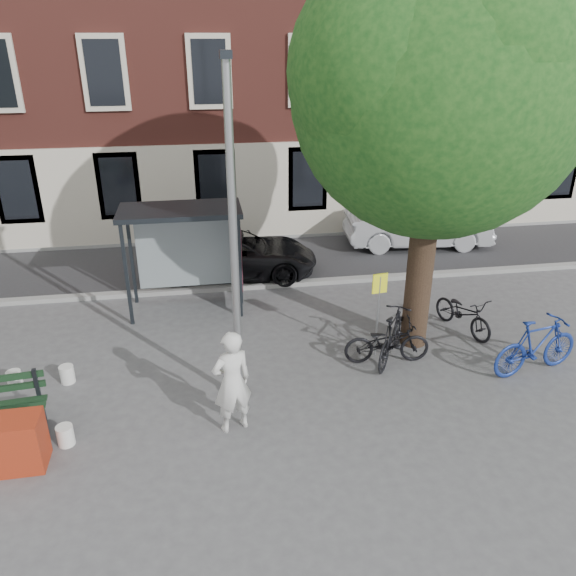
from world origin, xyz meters
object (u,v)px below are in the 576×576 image
Objects in this scene: bus_shelter at (198,234)px; bike_b at (537,346)px; car_dark at (237,254)px; car_silver at (418,223)px; bike_c at (463,313)px; lamppost at (234,262)px; notice_sign at (379,297)px; red_stand at (14,443)px; bike_d at (392,336)px; bike_a at (387,342)px; painter at (232,382)px.

bike_b is (6.59, -4.15, -1.31)m from bus_shelter.
car_dark is 6.15m from car_silver.
car_silver is at bearing 61.27° from bike_c.
bus_shelter is (-0.61, 4.11, -0.87)m from lamppost.
lamppost is 3.22× the size of notice_sign.
bus_shelter is 1.40× the size of bike_b.
lamppost is at bearing -179.19° from bike_c.
bike_c is 2.59m from notice_sign.
red_stand is (-8.96, -3.13, -0.01)m from bike_c.
red_stand is at bearing 51.42° from bike_d.
bike_d is at bearing -173.38° from bike_c.
red_stand is at bearing 111.75° from bike_a.
painter is at bearing -101.32° from lamppost.
bike_a is at bearing -73.11° from notice_sign.
bike_c is (5.92, -2.27, -1.46)m from bus_shelter.
bike_d is 2.08× the size of red_stand.
car_dark is (-2.74, 5.19, 0.16)m from bike_a.
car_dark is at bearing -26.82° from bike_d.
notice_sign is (6.65, 2.41, 0.92)m from red_stand.
car_dark reaches higher than red_stand.
lamppost is 4.06m from bike_d.
lamppost is 3.99m from bike_a.
red_stand is at bearing -13.00° from painter.
bike_c is (-0.67, 1.87, -0.15)m from bike_b.
lamppost is 1.32× the size of car_silver.
car_dark is (1.02, 1.89, -1.29)m from bus_shelter.
car_dark is 8.35m from red_stand.
car_dark is at bearing 109.16° from car_silver.
bike_a is (3.32, 1.69, -0.49)m from painter.
bike_c is 6.44m from car_dark.
bike_a is 0.40× the size of car_dark.
painter is 1.07× the size of bike_a.
bus_shelter reaches higher than bike_a.
notice_sign is (-2.98, 1.15, 0.76)m from bike_b.
notice_sign reaches higher than car_dark.
lamppost reaches higher than painter.
car_dark is 5.58m from notice_sign.
painter is at bearing -171.90° from bike_c.
red_stand is (-3.47, -0.41, -0.51)m from painter.
bike_d reaches higher than red_stand.
bike_c is at bearing 8.69° from notice_sign.
bike_b is 2.00m from bike_c.
painter is 3.90m from bike_d.
bike_c is (5.31, 1.83, -2.32)m from lamppost.
notice_sign is (2.59, -4.89, 0.75)m from car_dark.
bike_d is 0.89m from notice_sign.
bus_shelter is at bearing 60.62° from red_stand.
bike_b is (6.16, 0.84, -0.35)m from painter.
red_stand is (-6.79, -2.11, -0.02)m from bike_a.
red_stand is at bearing -119.38° from bus_shelter.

